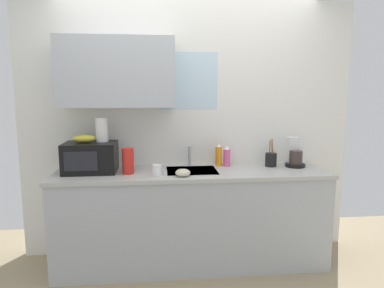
# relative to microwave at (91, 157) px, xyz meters

# --- Properties ---
(kitchen_wall_assembly) EXTENTS (3.27, 0.42, 2.50)m
(kitchen_wall_assembly) POSITION_rel_microwave_xyz_m (0.78, 0.26, 0.33)
(kitchen_wall_assembly) COLOR white
(kitchen_wall_assembly) RESTS_ON ground
(counter_unit) EXTENTS (2.50, 0.63, 0.90)m
(counter_unit) POSITION_rel_microwave_xyz_m (0.91, -0.05, -0.58)
(counter_unit) COLOR #B2B7BC
(counter_unit) RESTS_ON ground
(sink_faucet) EXTENTS (0.03, 0.03, 0.19)m
(sink_faucet) POSITION_rel_microwave_xyz_m (0.92, 0.19, -0.04)
(sink_faucet) COLOR #B2B5BA
(sink_faucet) RESTS_ON counter_unit
(microwave) EXTENTS (0.46, 0.35, 0.27)m
(microwave) POSITION_rel_microwave_xyz_m (0.00, 0.00, 0.00)
(microwave) COLOR black
(microwave) RESTS_ON counter_unit
(banana_bunch) EXTENTS (0.20, 0.11, 0.07)m
(banana_bunch) POSITION_rel_microwave_xyz_m (-0.05, 0.00, 0.17)
(banana_bunch) COLOR gold
(banana_bunch) RESTS_ON microwave
(paper_towel_roll) EXTENTS (0.11, 0.11, 0.22)m
(paper_towel_roll) POSITION_rel_microwave_xyz_m (0.10, 0.05, 0.24)
(paper_towel_roll) COLOR white
(paper_towel_roll) RESTS_ON microwave
(coffee_maker) EXTENTS (0.19, 0.21, 0.28)m
(coffee_maker) POSITION_rel_microwave_xyz_m (1.93, 0.06, -0.03)
(coffee_maker) COLOR black
(coffee_maker) RESTS_ON counter_unit
(dish_soap_bottle_orange) EXTENTS (0.06, 0.06, 0.22)m
(dish_soap_bottle_orange) POSITION_rel_microwave_xyz_m (1.20, 0.15, -0.03)
(dish_soap_bottle_orange) COLOR orange
(dish_soap_bottle_orange) RESTS_ON counter_unit
(dish_soap_bottle_pink) EXTENTS (0.07, 0.07, 0.20)m
(dish_soap_bottle_pink) POSITION_rel_microwave_xyz_m (1.27, 0.13, -0.04)
(dish_soap_bottle_pink) COLOR #E55999
(dish_soap_bottle_pink) RESTS_ON counter_unit
(cereal_canister) EXTENTS (0.10, 0.10, 0.23)m
(cereal_canister) POSITION_rel_microwave_xyz_m (0.34, -0.10, -0.02)
(cereal_canister) COLOR red
(cereal_canister) RESTS_ON counter_unit
(mug_white) EXTENTS (0.08, 0.08, 0.09)m
(mug_white) POSITION_rel_microwave_xyz_m (0.60, -0.19, -0.09)
(mug_white) COLOR white
(mug_white) RESTS_ON counter_unit
(utensil_crock) EXTENTS (0.11, 0.11, 0.27)m
(utensil_crock) POSITION_rel_microwave_xyz_m (1.70, 0.07, -0.07)
(utensil_crock) COLOR black
(utensil_crock) RESTS_ON counter_unit
(small_bowl) EXTENTS (0.13, 0.13, 0.06)m
(small_bowl) POSITION_rel_microwave_xyz_m (0.82, -0.25, -0.10)
(small_bowl) COLOR beige
(small_bowl) RESTS_ON counter_unit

